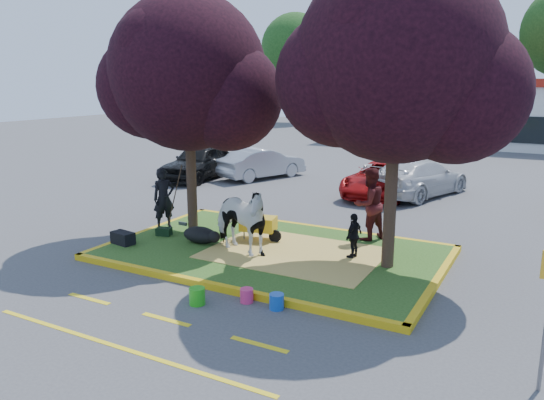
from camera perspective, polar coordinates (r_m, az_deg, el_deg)
The scene contains 30 objects.
ground at distance 13.55m, azimuth 0.10°, elevation -5.97°, with size 90.00×90.00×0.00m, color #424244.
median_island at distance 13.53m, azimuth 0.10°, elevation -5.67°, with size 8.00×5.00×0.15m, color #254B17.
curb_near at distance 11.46m, azimuth -6.11°, elevation -9.25°, with size 8.30×0.16×0.15m, color gold.
curb_far at distance 15.75m, azimuth 4.57°, elevation -3.02°, with size 8.30×0.16×0.15m, color gold.
curb_left at distance 15.79m, azimuth -13.07°, elevation -3.28°, with size 0.16×5.30×0.15m, color gold.
curb_right at distance 12.25m, azimuth 17.34°, elevation -8.31°, with size 0.16×5.30×0.15m, color gold.
straw_bedding at distance 13.24m, azimuth 2.40°, elevation -5.73°, with size 4.20×3.00×0.01m, color #D9C159.
tree_purple_left at distance 14.65m, azimuth -9.01°, elevation 12.66°, with size 5.06×4.20×6.51m.
tree_purple_right at distance 11.90m, azimuth 13.38°, elevation 13.42°, with size 5.30×4.40×6.82m.
fire_lane_stripe_a at distance 11.61m, azimuth -19.06°, elevation -10.01°, with size 1.10×0.12×0.01m, color yellow.
fire_lane_stripe_b at distance 10.32m, azimuth -11.31°, elevation -12.49°, with size 1.10×0.12×0.01m, color yellow.
fire_lane_stripe_c at distance 9.28m, azimuth -1.39°, elevation -15.27°, with size 1.10×0.12×0.01m, color yellow.
fire_lane_long at distance 9.53m, azimuth -16.06°, elevation -15.00°, with size 6.00×0.10×0.01m, color yellow.
retail_building at distance 39.54m, azimuth 22.75°, elevation 8.83°, with size 20.40×8.40×4.40m.
treeline at distance 49.25m, azimuth 23.65°, elevation 15.77°, with size 46.58×7.80×14.63m.
cow at distance 13.05m, azimuth -3.64°, elevation -2.11°, with size 0.93×2.04×1.72m, color white.
calf at distance 14.12m, azimuth -7.73°, elevation -3.74°, with size 1.00×0.57×0.43m, color black.
handler at distance 15.50m, azimuth -11.56°, elevation 0.15°, with size 0.64×0.42×1.77m, color black.
visitor_a at distance 14.37m, azimuth 10.40°, elevation -0.44°, with size 0.94×0.74×1.94m, color #441315.
visitor_b at distance 12.90m, azimuth 8.80°, elevation -3.82°, with size 0.65×0.27×1.11m, color black.
wheelbarrow at distance 14.23m, azimuth -1.45°, elevation -2.59°, with size 1.68×0.74×0.63m.
gear_bag_dark at distance 14.47m, azimuth -15.75°, elevation -3.95°, with size 0.63×0.34×0.32m, color black.
gear_bag_green at distance 14.98m, azimuth -11.55°, elevation -3.35°, with size 0.41×0.25×0.22m, color black.
bucket_green at distance 10.79m, azimuth -8.06°, elevation -10.20°, with size 0.32×0.32×0.34m, color green.
bucket_pink at distance 10.81m, azimuth -2.74°, elevation -10.22°, with size 0.27×0.27×0.29m, color #E2326D.
bucket_blue at distance 10.49m, azimuth 0.50°, elevation -10.86°, with size 0.29×0.29×0.31m, color blue.
car_black at distance 23.94m, azimuth -7.74°, elevation 4.10°, with size 1.81×4.50×1.53m, color black.
car_silver at distance 23.92m, azimuth -1.06°, elevation 3.98°, with size 1.43×4.10×1.35m, color #A7AAAF.
car_red at distance 20.71m, azimuth 11.86°, elevation 2.24°, with size 2.15×4.67×1.30m, color #A80E0E.
car_white at distance 21.03m, azimuth 15.52°, elevation 2.38°, with size 2.00×4.92×1.43m, color silver.
Camera 1 is at (6.08, -11.29, 4.39)m, focal length 35.00 mm.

